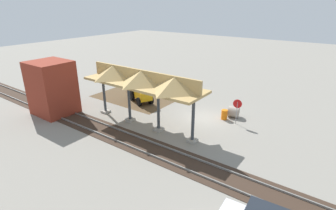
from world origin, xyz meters
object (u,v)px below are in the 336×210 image
object	(u,v)px
stop_sign	(237,107)
concrete_pipe	(233,112)
traffic_barrel	(224,115)
backhoe	(140,90)
brick_utility_building	(52,88)

from	to	relation	value
stop_sign	concrete_pipe	world-z (taller)	stop_sign
stop_sign	traffic_barrel	xyz separation A→B (m)	(1.23, -0.30, -1.17)
stop_sign	backhoe	world-z (taller)	backhoe
stop_sign	brick_utility_building	bearing A→B (deg)	27.39
backhoe	brick_utility_building	xyz separation A→B (m)	(4.50, 7.16, 1.23)
backhoe	concrete_pipe	distance (m)	9.97
concrete_pipe	brick_utility_building	bearing A→B (deg)	32.49
brick_utility_building	concrete_pipe	bearing A→B (deg)	-147.51
brick_utility_building	traffic_barrel	bearing A→B (deg)	-149.61
stop_sign	traffic_barrel	bearing A→B (deg)	-13.87
backhoe	traffic_barrel	bearing A→B (deg)	-174.26
stop_sign	concrete_pipe	size ratio (longest dim) A/B	1.96
concrete_pipe	brick_utility_building	size ratio (longest dim) A/B	0.23
backhoe	brick_utility_building	world-z (taller)	brick_utility_building
brick_utility_building	traffic_barrel	distance (m)	16.12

